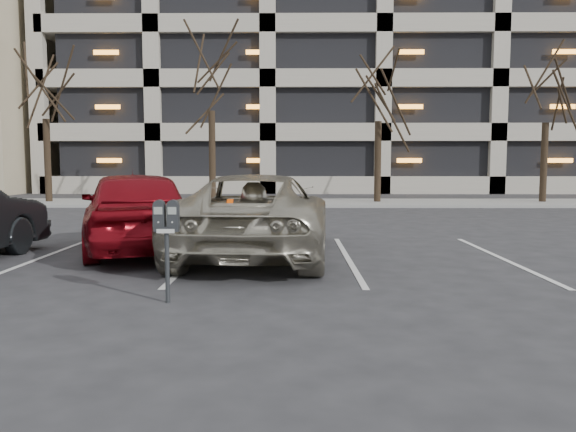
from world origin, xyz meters
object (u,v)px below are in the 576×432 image
at_px(tree_c, 379,70).
at_px(tree_a, 44,66).
at_px(suv_silver, 257,215).
at_px(parking_meter, 166,226).
at_px(car_red, 134,210).
at_px(tree_b, 211,53).
at_px(tree_d, 548,72).

bearing_deg(tree_c, tree_a, 180.00).
height_order(tree_a, suv_silver, tree_a).
relative_size(parking_meter, car_red, 0.26).
bearing_deg(tree_b, parking_meter, -83.80).
relative_size(tree_d, parking_meter, 6.09).
xyz_separation_m(tree_a, car_red, (7.29, -12.89, -4.96)).
bearing_deg(tree_c, tree_d, 0.00).
bearing_deg(suv_silver, tree_c, -104.10).
bearing_deg(tree_b, car_red, -88.71).
bearing_deg(car_red, tree_a, -80.04).
distance_m(tree_a, suv_silver, 17.32).
bearing_deg(suv_silver, parking_meter, 79.49).
distance_m(tree_c, car_red, 15.30).
xyz_separation_m(tree_c, suv_silver, (-4.26, -13.42, -4.84)).
xyz_separation_m(tree_d, suv_silver, (-11.26, -13.42, -4.74)).
bearing_deg(parking_meter, tree_a, 118.25).
xyz_separation_m(tree_a, tree_d, (21.00, 0.00, -0.28)).
height_order(parking_meter, car_red, car_red).
xyz_separation_m(tree_a, suv_silver, (9.74, -13.42, -5.02)).
bearing_deg(tree_c, car_red, -117.49).
bearing_deg(tree_d, suv_silver, -130.01).
relative_size(tree_b, parking_meter, 6.98).
xyz_separation_m(parking_meter, suv_silver, (0.89, 3.57, -0.20)).
height_order(tree_b, tree_d, tree_b).
relative_size(tree_a, tree_d, 1.05).
relative_size(tree_c, car_red, 1.62).
height_order(tree_a, tree_d, tree_a).
bearing_deg(tree_d, tree_a, 180.00).
height_order(tree_c, tree_d, tree_c).
bearing_deg(parking_meter, tree_b, 96.94).
xyz_separation_m(tree_b, suv_silver, (2.74, -13.42, -5.55)).
bearing_deg(car_red, tree_c, -137.01).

